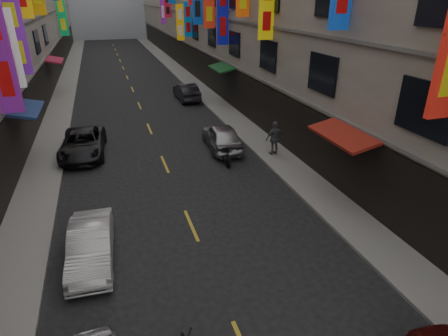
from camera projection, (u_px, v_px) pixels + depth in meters
sidewalk_left at (64, 93)px, 33.38m from camera, size 2.00×90.00×0.12m
sidewalk_right at (195, 85)px, 36.71m from camera, size 2.00×90.00×0.12m
street_awnings at (131, 100)px, 19.64m from camera, size 13.99×35.20×0.41m
lane_markings at (136, 97)px, 32.48m from camera, size 0.12×80.20×0.01m
scooter_far_right at (225, 155)px, 19.53m from camera, size 0.50×1.80×1.14m
car_left_mid at (91, 245)px, 12.16m from camera, size 1.51×3.85×1.25m
car_left_far at (83, 143)px, 20.38m from camera, size 2.56×4.98×1.34m
car_right_mid at (222, 136)px, 21.26m from camera, size 2.01×4.38×1.45m
car_right_far at (186, 92)px, 31.24m from camera, size 1.60×4.25×1.39m
pedestrian_rfar at (275, 138)px, 20.05m from camera, size 1.17×0.78×1.87m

